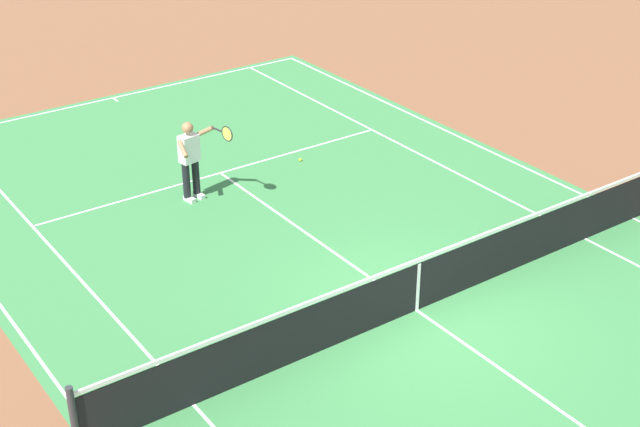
# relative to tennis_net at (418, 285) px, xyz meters

# --- Properties ---
(ground_plane) EXTENTS (60.00, 60.00, 0.00)m
(ground_plane) POSITION_rel_tennis_net_xyz_m (0.00, 0.00, -0.49)
(ground_plane) COLOR brown
(court_slab) EXTENTS (24.20, 11.40, 0.00)m
(court_slab) POSITION_rel_tennis_net_xyz_m (0.00, 0.00, -0.49)
(court_slab) COLOR #387A42
(court_slab) RESTS_ON ground_plane
(court_line_markings) EXTENTS (23.85, 11.05, 0.01)m
(court_line_markings) POSITION_rel_tennis_net_xyz_m (0.00, 0.00, -0.49)
(court_line_markings) COLOR white
(court_line_markings) RESTS_ON ground_plane
(tennis_net) EXTENTS (0.10, 11.70, 1.08)m
(tennis_net) POSITION_rel_tennis_net_xyz_m (0.00, 0.00, 0.00)
(tennis_net) COLOR #2D2D33
(tennis_net) RESTS_ON ground_plane
(tennis_player_near) EXTENTS (1.01, 0.83, 1.70)m
(tennis_player_near) POSITION_rel_tennis_net_xyz_m (5.65, 1.04, 0.44)
(tennis_player_near) COLOR black
(tennis_player_near) RESTS_ON ground_plane
(tennis_ball) EXTENTS (0.07, 0.07, 0.07)m
(tennis_ball) POSITION_rel_tennis_net_xyz_m (5.92, -1.74, -0.46)
(tennis_ball) COLOR #CCE01E
(tennis_ball) RESTS_ON ground_plane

